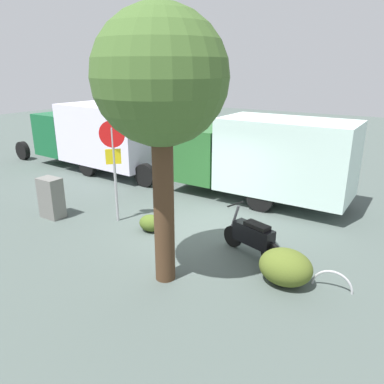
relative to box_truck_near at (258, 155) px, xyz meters
name	(u,v)px	position (x,y,z in m)	size (l,w,h in m)	color
ground_plane	(195,230)	(0.44, 3.36, -1.59)	(60.00, 60.00, 0.00)	#47534E
box_truck_near	(258,155)	(0.00, 0.00, 0.00)	(7.76, 2.28, 2.85)	black
box_truck_far	(95,134)	(7.69, 0.02, 0.02)	(8.17, 2.74, 2.90)	black
motorcycle	(253,236)	(-1.54, 3.89, -1.07)	(1.75, 0.79, 1.20)	black
stop_sign	(113,156)	(2.78, 4.00, 0.41)	(0.71, 0.33, 3.01)	#9E9EA3
street_tree	(161,82)	(-0.33, 5.85, 2.57)	(2.58, 2.58, 5.53)	#47301E
utility_cabinet	(51,198)	(4.68, 4.84, -0.96)	(0.70, 0.47, 1.25)	slate
bike_rack_hoop	(331,289)	(-3.54, 4.35, -1.59)	(0.85, 0.85, 0.05)	#B7B7BC
shrub_near_sign	(285,267)	(-2.63, 4.67, -1.20)	(1.15, 0.94, 0.78)	#505F21
shrub_mid_verge	(151,223)	(1.48, 4.05, -1.36)	(0.68, 0.56, 0.47)	#455A1E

